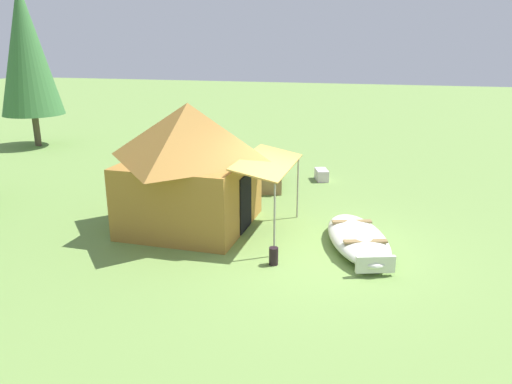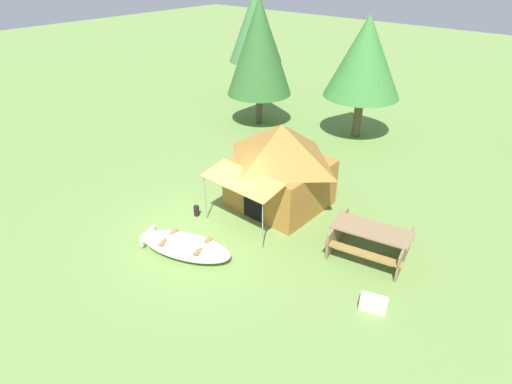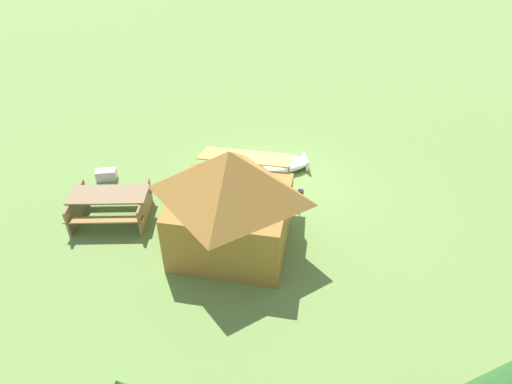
% 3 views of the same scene
% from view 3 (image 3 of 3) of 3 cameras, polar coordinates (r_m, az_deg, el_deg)
% --- Properties ---
extents(ground_plane, '(80.00, 80.00, 0.00)m').
position_cam_3_polar(ground_plane, '(12.69, 1.96, 0.44)').
color(ground_plane, olive).
extents(beached_rowboat, '(2.76, 1.80, 0.40)m').
position_cam_3_polar(beached_rowboat, '(13.44, 1.65, 3.65)').
color(beached_rowboat, silver).
rests_on(beached_rowboat, ground_plane).
extents(canvas_cabin_tent, '(2.85, 3.52, 2.65)m').
position_cam_3_polar(canvas_cabin_tent, '(9.92, -3.34, -1.00)').
color(canvas_cabin_tent, '#A2702F').
rests_on(canvas_cabin_tent, ground_plane).
extents(picnic_table, '(2.24, 1.91, 0.79)m').
position_cam_3_polar(picnic_table, '(11.89, -18.62, -1.35)').
color(picnic_table, olive).
rests_on(picnic_table, ground_plane).
extents(cooler_box, '(0.66, 0.49, 0.32)m').
position_cam_3_polar(cooler_box, '(13.77, -19.08, 2.15)').
color(cooler_box, silver).
rests_on(cooler_box, ground_plane).
extents(fuel_can, '(0.21, 0.21, 0.32)m').
position_cam_3_polar(fuel_can, '(12.20, 5.85, -0.41)').
color(fuel_can, black).
rests_on(fuel_can, ground_plane).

